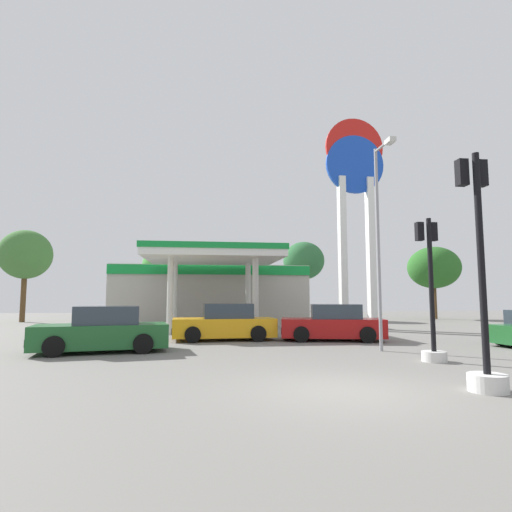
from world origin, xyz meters
TOP-DOWN VIEW (x-y plane):
  - ground_plane at (0.00, 0.00)m, footprint 90.00×90.00m
  - gas_station at (-2.27, 20.57)m, footprint 12.98×12.14m
  - station_pole_sign at (6.32, 15.36)m, footprint 3.61×0.56m
  - car_1 at (-6.27, 6.84)m, footprint 4.66×2.58m
  - car_2 at (2.85, 9.50)m, footprint 4.71×2.74m
  - car_3 at (-1.86, 10.28)m, footprint 4.56×2.22m
  - traffic_signal_0 at (2.83, -0.40)m, footprint 0.76×0.76m
  - traffic_signal_1 at (3.93, 3.39)m, footprint 0.71×0.71m
  - tree_0 at (-16.44, 25.63)m, footprint 3.89×3.89m
  - tree_1 at (-5.67, 23.95)m, footprint 3.45×3.45m
  - tree_2 at (5.76, 26.12)m, footprint 3.50×3.50m
  - tree_3 at (17.30, 25.51)m, footprint 4.45×4.45m
  - corner_streetlamp at (3.42, 5.64)m, footprint 0.24×1.48m

SIDE VIEW (x-z plane):
  - ground_plane at x=0.00m, z-range 0.00..0.00m
  - car_1 at x=-6.27m, z-range -0.07..1.50m
  - car_2 at x=2.85m, z-range -0.07..1.51m
  - car_3 at x=-1.86m, z-range -0.08..1.53m
  - traffic_signal_1 at x=3.93m, z-range -0.57..3.70m
  - traffic_signal_0 at x=2.83m, z-range -0.84..4.08m
  - gas_station at x=-2.27m, z-range -0.07..4.51m
  - tree_1 at x=-5.67m, z-range 1.41..7.16m
  - corner_streetlamp at x=3.42m, z-range 0.71..8.05m
  - tree_3 at x=17.30m, z-range 1.32..7.62m
  - tree_2 at x=5.76m, z-range 1.65..8.26m
  - tree_0 at x=-16.44m, z-range 1.62..8.70m
  - station_pole_sign at x=6.32m, z-range 1.65..14.52m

